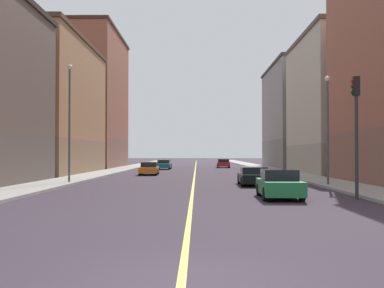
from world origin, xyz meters
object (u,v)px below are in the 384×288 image
object	(u,v)px
building_right_distant	(81,101)
car_orange	(149,168)
car_red	(223,163)
street_lamp_right_near	(69,112)
car_black	(254,176)
building_right_midblock	(33,107)
car_green	(279,185)
building_left_mid	(354,105)
street_lamp_left_near	(328,118)
building_left_far	(309,117)
car_teal	(164,165)
traffic_light_left_near	(356,119)

from	to	relation	value
building_right_distant	car_orange	size ratio (longest dim) A/B	4.28
car_red	street_lamp_right_near	bearing A→B (deg)	-109.06
car_black	building_right_midblock	bearing A→B (deg)	141.14
street_lamp_right_near	car_green	size ratio (longest dim) A/B	2.01
building_left_mid	street_lamp_left_near	bearing A→B (deg)	-113.20
building_left_far	car_orange	distance (m)	32.06
car_orange	car_green	xyz separation A→B (m)	(8.72, -24.21, 0.03)
car_teal	car_green	bearing A→B (deg)	-78.19
car_green	car_red	distance (m)	47.58
car_green	car_teal	distance (m)	41.00
traffic_light_left_near	building_left_far	bearing A→B (deg)	78.96
building_left_far	car_black	world-z (taller)	building_left_far
street_lamp_left_near	car_black	world-z (taller)	street_lamp_left_near
car_orange	traffic_light_left_near	bearing A→B (deg)	-63.54
car_green	car_teal	world-z (taller)	car_green
building_left_far	car_black	xyz separation A→B (m)	(-12.87, -37.88, -7.01)
building_right_midblock	car_red	xyz separation A→B (m)	(21.13, 21.59, -6.37)
building_left_far	car_teal	distance (m)	23.31
building_left_mid	building_left_far	distance (m)	19.89
building_right_distant	car_orange	xyz separation A→B (m)	(12.38, -21.71, -9.33)
building_left_far	car_green	distance (m)	49.16
building_left_far	car_green	bearing A→B (deg)	-105.21
building_left_mid	building_right_midblock	world-z (taller)	building_left_mid
car_teal	building_left_mid	bearing A→B (deg)	-31.68
street_lamp_right_near	car_teal	size ratio (longest dim) A/B	1.87
building_right_distant	car_orange	bearing A→B (deg)	-60.31
car_teal	traffic_light_left_near	bearing A→B (deg)	-73.61
building_right_midblock	street_lamp_right_near	distance (m)	17.89
building_left_far	building_right_midblock	world-z (taller)	building_left_far
building_left_mid	traffic_light_left_near	xyz separation A→B (m)	(-9.24, -27.45, -3.57)
building_left_mid	car_orange	world-z (taller)	building_left_mid
street_lamp_right_near	building_left_mid	bearing A→B (deg)	33.32
building_right_midblock	traffic_light_left_near	xyz separation A→B (m)	(24.62, -26.36, -3.28)
car_green	car_black	size ratio (longest dim) A/B	0.90
street_lamp_left_near	street_lamp_right_near	size ratio (longest dim) A/B	0.85
car_black	street_lamp_left_near	bearing A→B (deg)	-14.28
building_left_far	building_right_midblock	bearing A→B (deg)	-148.23
car_red	traffic_light_left_near	bearing A→B (deg)	-85.84
building_left_far	car_red	world-z (taller)	building_left_far
building_right_midblock	car_green	size ratio (longest dim) A/B	4.76
car_green	car_red	size ratio (longest dim) A/B	0.91
building_right_midblock	car_red	size ratio (longest dim) A/B	4.34
building_left_far	car_teal	world-z (taller)	building_left_far
building_left_far	street_lamp_right_near	bearing A→B (deg)	-124.91
building_right_midblock	car_black	bearing A→B (deg)	-38.86
building_left_far	car_green	world-z (taller)	building_left_far
building_left_mid	street_lamp_right_near	bearing A→B (deg)	-146.68
building_left_mid	building_right_distant	distance (m)	38.84
car_orange	car_teal	xyz separation A→B (m)	(0.32, 15.92, -0.01)
car_teal	car_black	size ratio (longest dim) A/B	0.96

